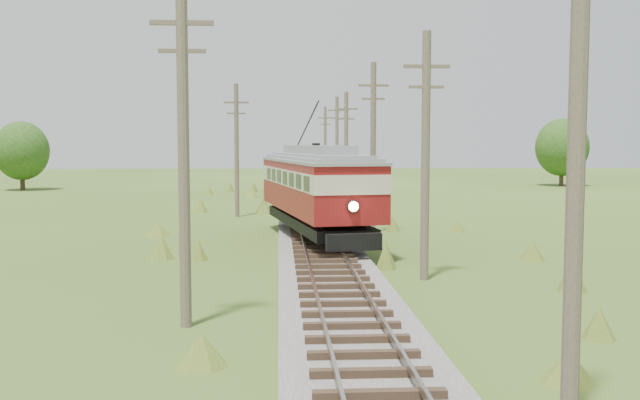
{
  "coord_description": "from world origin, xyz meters",
  "views": [
    {
      "loc": [
        -1.77,
        -6.41,
        4.76
      ],
      "look_at": [
        0.0,
        24.2,
        2.33
      ],
      "focal_mm": 40.0,
      "sensor_mm": 36.0,
      "label": 1
    }
  ],
  "objects": [
    {
      "name": "railbed_main",
      "position": [
        0.0,
        34.0,
        0.19
      ],
      "size": [
        3.6,
        96.0,
        0.57
      ],
      "color": "#605B54",
      "rests_on": "ground"
    },
    {
      "name": "streetcar",
      "position": [
        0.0,
        27.56,
        2.83
      ],
      "size": [
        5.33,
        13.74,
        6.21
      ],
      "rotation": [
        0.0,
        0.0,
        0.17
      ],
      "color": "black",
      "rests_on": "ground"
    },
    {
      "name": "gondola",
      "position": [
        0.0,
        59.39,
        2.04
      ],
      "size": [
        2.95,
        8.33,
        2.74
      ],
      "rotation": [
        0.0,
        0.0,
        0.03
      ],
      "color": "black",
      "rests_on": "ground"
    },
    {
      "name": "gravel_pile",
      "position": [
        4.28,
        49.51,
        0.5
      ],
      "size": [
        2.95,
        3.12,
        1.07
      ],
      "color": "gray",
      "rests_on": "ground"
    },
    {
      "name": "utility_pole_r_1",
      "position": [
        3.1,
        5.0,
        4.4
      ],
      "size": [
        0.3,
        0.3,
        8.8
      ],
      "color": "brown",
      "rests_on": "ground"
    },
    {
      "name": "utility_pole_r_2",
      "position": [
        3.3,
        18.0,
        4.42
      ],
      "size": [
        1.6,
        0.3,
        8.6
      ],
      "color": "brown",
      "rests_on": "ground"
    },
    {
      "name": "utility_pole_r_3",
      "position": [
        3.2,
        31.0,
        4.63
      ],
      "size": [
        1.6,
        0.3,
        9.0
      ],
      "color": "brown",
      "rests_on": "ground"
    },
    {
      "name": "utility_pole_r_4",
      "position": [
        3.0,
        44.0,
        4.32
      ],
      "size": [
        1.6,
        0.3,
        8.4
      ],
      "color": "brown",
      "rests_on": "ground"
    },
    {
      "name": "utility_pole_r_5",
      "position": [
        3.4,
        57.0,
        4.58
      ],
      "size": [
        1.6,
        0.3,
        8.9
      ],
      "color": "brown",
      "rests_on": "ground"
    },
    {
      "name": "utility_pole_r_6",
      "position": [
        3.2,
        70.0,
        4.47
      ],
      "size": [
        1.6,
        0.3,
        8.7
      ],
      "color": "brown",
      "rests_on": "ground"
    },
    {
      "name": "utility_pole_l_a",
      "position": [
        -4.2,
        12.0,
        4.63
      ],
      "size": [
        1.6,
        0.3,
        9.0
      ],
      "color": "brown",
      "rests_on": "ground"
    },
    {
      "name": "utility_pole_l_b",
      "position": [
        -4.5,
        40.0,
        4.42
      ],
      "size": [
        1.6,
        0.3,
        8.6
      ],
      "color": "brown",
      "rests_on": "ground"
    },
    {
      "name": "tree_mid_a",
      "position": [
        -28.0,
        68.0,
        4.02
      ],
      "size": [
        5.46,
        5.46,
        7.03
      ],
      "color": "#38281C",
      "rests_on": "ground"
    },
    {
      "name": "tree_mid_b",
      "position": [
        30.0,
        72.0,
        4.33
      ],
      "size": [
        5.88,
        5.88,
        7.57
      ],
      "color": "#38281C",
      "rests_on": "ground"
    }
  ]
}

